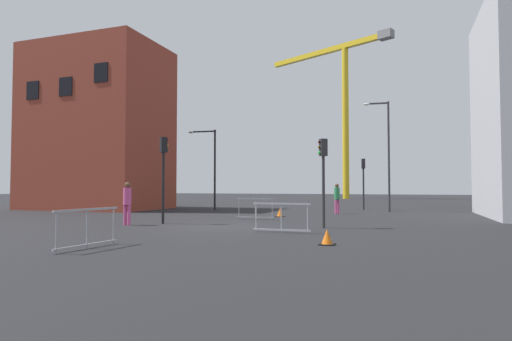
{
  "coord_description": "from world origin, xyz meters",
  "views": [
    {
      "loc": [
        7.14,
        -16.25,
        1.67
      ],
      "look_at": [
        0.0,
        4.19,
        2.5
      ],
      "focal_mm": 29.76,
      "sensor_mm": 36.0,
      "label": 1
    }
  ],
  "objects_px": {
    "construction_crane": "(342,92)",
    "traffic_cone_striped": "(327,238)",
    "pedestrian_waiting": "(337,196)",
    "streetlamp_short": "(211,161)",
    "streetlamp_tall": "(386,147)",
    "pedestrian_walking": "(127,200)",
    "traffic_light_near": "(363,175)",
    "traffic_cone_by_barrier": "(280,213)",
    "traffic_light_median": "(164,165)",
    "traffic_light_verge": "(323,167)"
  },
  "relations": [
    {
      "from": "construction_crane",
      "to": "traffic_cone_striped",
      "type": "height_order",
      "value": "construction_crane"
    },
    {
      "from": "traffic_light_median",
      "to": "pedestrian_waiting",
      "type": "bearing_deg",
      "value": 56.36
    },
    {
      "from": "pedestrian_walking",
      "to": "construction_crane",
      "type": "bearing_deg",
      "value": 85.81
    },
    {
      "from": "traffic_light_median",
      "to": "traffic_cone_striped",
      "type": "bearing_deg",
      "value": -28.76
    },
    {
      "from": "streetlamp_short",
      "to": "traffic_light_near",
      "type": "height_order",
      "value": "streetlamp_short"
    },
    {
      "from": "traffic_light_median",
      "to": "traffic_cone_by_barrier",
      "type": "distance_m",
      "value": 7.47
    },
    {
      "from": "pedestrian_walking",
      "to": "traffic_cone_by_barrier",
      "type": "distance_m",
      "value": 8.66
    },
    {
      "from": "streetlamp_tall",
      "to": "traffic_cone_striped",
      "type": "bearing_deg",
      "value": -93.31
    },
    {
      "from": "construction_crane",
      "to": "traffic_cone_by_barrier",
      "type": "xyz_separation_m",
      "value": [
        1.61,
        -37.15,
        -14.78
      ]
    },
    {
      "from": "pedestrian_walking",
      "to": "traffic_cone_by_barrier",
      "type": "xyz_separation_m",
      "value": [
        4.85,
        7.12,
        -0.88
      ]
    },
    {
      "from": "traffic_light_near",
      "to": "traffic_cone_by_barrier",
      "type": "height_order",
      "value": "traffic_light_near"
    },
    {
      "from": "pedestrian_walking",
      "to": "pedestrian_waiting",
      "type": "height_order",
      "value": "pedestrian_walking"
    },
    {
      "from": "traffic_light_median",
      "to": "pedestrian_walking",
      "type": "bearing_deg",
      "value": -134.67
    },
    {
      "from": "pedestrian_waiting",
      "to": "traffic_light_near",
      "type": "bearing_deg",
      "value": 76.96
    },
    {
      "from": "streetlamp_short",
      "to": "traffic_light_verge",
      "type": "relative_size",
      "value": 1.59
    },
    {
      "from": "traffic_light_verge",
      "to": "traffic_cone_striped",
      "type": "bearing_deg",
      "value": -78.68
    },
    {
      "from": "streetlamp_short",
      "to": "pedestrian_walking",
      "type": "relative_size",
      "value": 3.08
    },
    {
      "from": "pedestrian_walking",
      "to": "streetlamp_tall",
      "type": "bearing_deg",
      "value": 53.46
    },
    {
      "from": "pedestrian_walking",
      "to": "pedestrian_waiting",
      "type": "bearing_deg",
      "value": 55.03
    },
    {
      "from": "traffic_cone_by_barrier",
      "to": "traffic_cone_striped",
      "type": "bearing_deg",
      "value": -67.19
    },
    {
      "from": "traffic_light_near",
      "to": "pedestrian_waiting",
      "type": "distance_m",
      "value": 5.31
    },
    {
      "from": "traffic_cone_striped",
      "to": "streetlamp_tall",
      "type": "bearing_deg",
      "value": 86.69
    },
    {
      "from": "construction_crane",
      "to": "traffic_light_near",
      "type": "height_order",
      "value": "construction_crane"
    },
    {
      "from": "traffic_light_near",
      "to": "traffic_cone_striped",
      "type": "bearing_deg",
      "value": -88.09
    },
    {
      "from": "pedestrian_walking",
      "to": "traffic_cone_striped",
      "type": "height_order",
      "value": "pedestrian_walking"
    },
    {
      "from": "traffic_light_median",
      "to": "pedestrian_waiting",
      "type": "xyz_separation_m",
      "value": [
        6.36,
        9.56,
        -1.54
      ]
    },
    {
      "from": "streetlamp_tall",
      "to": "traffic_light_verge",
      "type": "height_order",
      "value": "streetlamp_tall"
    },
    {
      "from": "construction_crane",
      "to": "pedestrian_walking",
      "type": "relative_size",
      "value": 11.78
    },
    {
      "from": "streetlamp_short",
      "to": "traffic_light_near",
      "type": "distance_m",
      "value": 11.01
    },
    {
      "from": "construction_crane",
      "to": "traffic_cone_by_barrier",
      "type": "relative_size",
      "value": 46.09
    },
    {
      "from": "construction_crane",
      "to": "pedestrian_walking",
      "type": "xyz_separation_m",
      "value": [
        -3.24,
        -44.27,
        -13.9
      ]
    },
    {
      "from": "pedestrian_waiting",
      "to": "traffic_light_median",
      "type": "bearing_deg",
      "value": -123.64
    },
    {
      "from": "construction_crane",
      "to": "traffic_cone_striped",
      "type": "distance_m",
      "value": 50.23
    },
    {
      "from": "pedestrian_waiting",
      "to": "streetlamp_short",
      "type": "bearing_deg",
      "value": 172.33
    },
    {
      "from": "streetlamp_short",
      "to": "streetlamp_tall",
      "type": "bearing_deg",
      "value": 9.18
    },
    {
      "from": "pedestrian_waiting",
      "to": "traffic_cone_by_barrier",
      "type": "bearing_deg",
      "value": -126.28
    },
    {
      "from": "streetlamp_tall",
      "to": "streetlamp_short",
      "type": "distance_m",
      "value": 12.1
    },
    {
      "from": "pedestrian_waiting",
      "to": "streetlamp_tall",
      "type": "bearing_deg",
      "value": 48.6
    },
    {
      "from": "pedestrian_walking",
      "to": "streetlamp_short",
      "type": "bearing_deg",
      "value": 97.98
    },
    {
      "from": "streetlamp_tall",
      "to": "pedestrian_waiting",
      "type": "xyz_separation_m",
      "value": [
        -2.79,
        -3.16,
        -3.21
      ]
    },
    {
      "from": "pedestrian_walking",
      "to": "traffic_cone_striped",
      "type": "xyz_separation_m",
      "value": [
        9.26,
        -3.36,
        -0.89
      ]
    },
    {
      "from": "streetlamp_short",
      "to": "traffic_light_median",
      "type": "bearing_deg",
      "value": -75.58
    },
    {
      "from": "pedestrian_waiting",
      "to": "traffic_cone_striped",
      "type": "relative_size",
      "value": 4.13
    },
    {
      "from": "traffic_light_verge",
      "to": "traffic_light_near",
      "type": "xyz_separation_m",
      "value": [
        0.35,
        14.12,
        0.04
      ]
    },
    {
      "from": "traffic_light_median",
      "to": "construction_crane",
      "type": "bearing_deg",
      "value": 87.17
    },
    {
      "from": "construction_crane",
      "to": "streetlamp_tall",
      "type": "height_order",
      "value": "construction_crane"
    },
    {
      "from": "pedestrian_walking",
      "to": "traffic_light_near",
      "type": "bearing_deg",
      "value": 61.17
    },
    {
      "from": "traffic_light_median",
      "to": "pedestrian_walking",
      "type": "relative_size",
      "value": 2.1
    },
    {
      "from": "pedestrian_waiting",
      "to": "construction_crane",
      "type": "bearing_deg",
      "value": 97.17
    },
    {
      "from": "construction_crane",
      "to": "traffic_light_near",
      "type": "distance_m",
      "value": 31.68
    }
  ]
}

